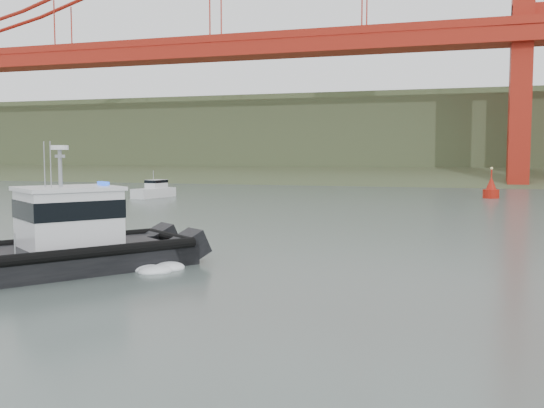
# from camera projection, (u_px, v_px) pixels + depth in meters

# --- Properties ---
(ground) EXTENTS (400.00, 400.00, 0.00)m
(ground) POSITION_uv_depth(u_px,v_px,m) (197.00, 281.00, 23.63)
(ground) COLOR #4C5B55
(ground) RESTS_ON ground
(headlands) EXTENTS (500.00, 105.36, 27.12)m
(headlands) POSITION_uv_depth(u_px,v_px,m) (417.00, 145.00, 142.56)
(headlands) COLOR #2F3D23
(headlands) RESTS_ON ground
(patrol_boat) EXTENTS (9.91, 11.58, 5.48)m
(patrol_boat) POSITION_uv_depth(u_px,v_px,m) (61.00, 239.00, 25.42)
(patrol_boat) COLOR black
(patrol_boat) RESTS_ON ground
(motorboat) EXTENTS (3.01, 6.01, 3.16)m
(motorboat) POSITION_uv_depth(u_px,v_px,m) (154.00, 190.00, 69.01)
(motorboat) COLOR silver
(motorboat) RESTS_ON ground
(nav_buoy) EXTENTS (1.78, 1.78, 3.70)m
(nav_buoy) POSITION_uv_depth(u_px,v_px,m) (491.00, 189.00, 67.82)
(nav_buoy) COLOR #A7170B
(nav_buoy) RESTS_ON ground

